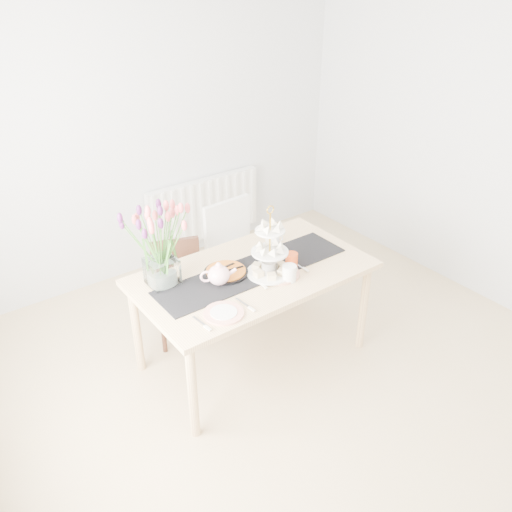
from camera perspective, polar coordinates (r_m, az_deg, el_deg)
room_shell at (r=3.09m, az=7.47°, el=3.29°), size 4.50×4.50×4.50m
radiator at (r=5.31m, az=-5.46°, el=5.00°), size 1.20×0.08×0.60m
dining_table at (r=3.72m, az=-0.30°, el=-2.59°), size 1.60×0.90×0.75m
chair_brown at (r=4.19m, az=-8.09°, el=-2.78°), size 0.50×0.50×0.75m
chair_white at (r=4.42m, az=-2.07°, el=0.87°), size 0.47×0.47×0.90m
table_runner at (r=3.68m, az=-0.31°, el=-1.53°), size 1.40×0.35×0.01m
tulip_vase at (r=3.41m, az=-10.26°, el=2.39°), size 0.68×0.68×0.58m
cake_stand at (r=3.57m, az=1.45°, el=-0.18°), size 0.31×0.31×0.45m
teapot at (r=3.50m, az=-3.93°, el=-2.01°), size 0.29×0.27×0.15m
cream_jug at (r=3.99m, az=1.89°, el=1.73°), size 0.11×0.11×0.08m
tart_tin at (r=3.64m, az=-3.18°, el=-1.73°), size 0.30×0.30×0.04m
mug_grey at (r=3.60m, az=1.32°, el=-1.35°), size 0.09×0.09×0.11m
mug_white at (r=3.55m, az=3.52°, el=-1.82°), size 0.11×0.11×0.11m
mug_orange at (r=3.71m, az=3.76°, el=-0.43°), size 0.12×0.12×0.10m
plate_left at (r=3.27m, az=-3.42°, el=-6.03°), size 0.27×0.27×0.01m
plate_right at (r=3.64m, az=2.42°, el=-1.87°), size 0.29×0.29×0.01m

